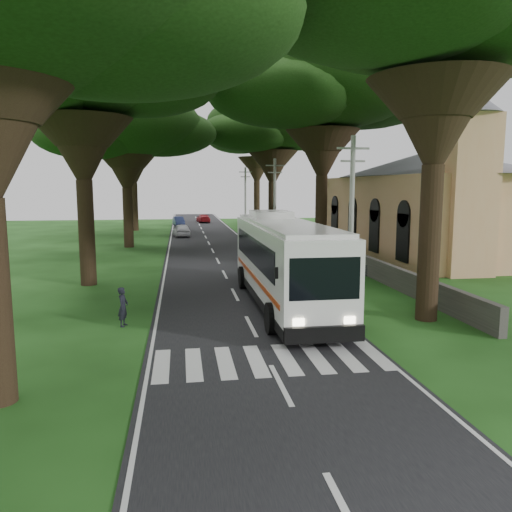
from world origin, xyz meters
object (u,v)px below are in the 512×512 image
pole_near (351,216)px  pole_far (245,198)px  distant_car_b (179,221)px  pedestrian (123,307)px  distant_car_a (182,230)px  church (432,195)px  pole_mid (275,203)px  distant_car_c (203,218)px  coach_bus (283,261)px

pole_near → pole_far: (0.00, 40.00, 0.00)m
distant_car_b → pole_near: bearing=-88.0°
pole_far → pedestrian: bearing=-103.8°
distant_car_a → pedestrian: size_ratio=2.64×
pole_near → pole_far: 40.00m
church → pedestrian: 29.86m
pole_far → distant_car_b: 13.16m
distant_car_a → distant_car_b: 16.33m
pole_far → pole_mid: bearing=-90.0°
pole_near → church: bearing=51.5°
pole_near → pedestrian: 11.54m
church → distant_car_a: 27.29m
pole_mid → distant_car_a: (-8.12, 13.09, -3.43)m
pole_mid → distant_car_a: pole_mid is taller
pole_far → distant_car_a: pole_far is taller
distant_car_c → pedestrian: 58.34m
church → distant_car_a: church is taller
church → distant_car_c: church is taller
distant_car_a → pedestrian: 36.29m
church → distant_car_a: (-20.49, 17.55, -4.16)m
pole_far → pedestrian: (-10.58, -43.12, -3.38)m
distant_car_a → pedestrian: (-2.45, -36.21, 0.05)m
coach_bus → distant_car_b: coach_bus is taller
coach_bus → distant_car_a: (-4.66, 33.64, -1.39)m
pole_near → distant_car_b: bearing=99.8°
coach_bus → pedestrian: 7.68m
pole_near → distant_car_a: pole_near is taller
pole_mid → distant_car_a: bearing=121.8°
pole_mid → distant_car_c: size_ratio=1.84×
distant_car_b → distant_car_c: size_ratio=0.88×
pole_near → pole_mid: (0.00, 20.00, 0.00)m
pole_mid → distant_car_c: pole_mid is taller
coach_bus → pedestrian: (-7.11, -2.57, -1.34)m
distant_car_b → distant_car_c: (3.80, 5.50, 0.00)m
church → coach_bus: church is taller
pole_near → distant_car_b: size_ratio=2.09×
pole_far → coach_bus: 40.75m
pole_mid → pole_far: 20.00m
pole_mid → coach_bus: 20.94m
pedestrian → distant_car_b: bearing=11.7°
church → coach_bus: 22.74m
distant_car_a → distant_car_c: size_ratio=0.97×
distant_car_a → coach_bus: bearing=92.1°
pole_far → coach_bus: size_ratio=0.59×
church → pole_far: size_ratio=3.00×
distant_car_b → coach_bus: bearing=-92.0°
distant_car_b → distant_car_a: bearing=-96.4°
distant_car_a → pole_mid: bearing=116.1°
pole_near → pole_mid: size_ratio=1.00×
pole_mid → coach_bus: pole_mid is taller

